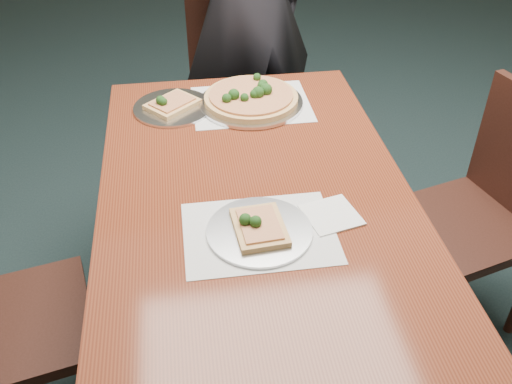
{
  "coord_description": "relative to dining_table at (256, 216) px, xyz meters",
  "views": [
    {
      "loc": [
        -0.42,
        -1.68,
        1.75
      ],
      "look_at": [
        -0.23,
        -0.38,
        0.75
      ],
      "focal_mm": 40.0,
      "sensor_mm": 36.0,
      "label": 1
    }
  ],
  "objects": [
    {
      "name": "ground",
      "position": [
        0.23,
        0.38,
        -0.66
      ],
      "size": [
        8.0,
        8.0,
        0.0
      ],
      "primitive_type": "plane",
      "color": "black",
      "rests_on": "ground"
    },
    {
      "name": "slice_plate_far",
      "position": [
        -0.23,
        0.53,
        0.1
      ],
      "size": [
        0.28,
        0.28,
        0.06
      ],
      "color": "silver",
      "rests_on": "dining_table"
    },
    {
      "name": "placemat_main",
      "position": [
        0.06,
        0.52,
        0.09
      ],
      "size": [
        0.42,
        0.32,
        0.0
      ],
      "primitive_type": "cube",
      "color": "white",
      "rests_on": "dining_table"
    },
    {
      "name": "dining_table",
      "position": [
        0.0,
        0.0,
        0.0
      ],
      "size": [
        0.9,
        1.5,
        0.75
      ],
      "color": "#551F11",
      "rests_on": "ground"
    },
    {
      "name": "napkin",
      "position": [
        0.19,
        -0.14,
        0.09
      ],
      "size": [
        0.17,
        0.17,
        0.01
      ],
      "primitive_type": "cube",
      "rotation": [
        0.0,
        0.0,
        0.23
      ],
      "color": "white",
      "rests_on": "dining_table"
    },
    {
      "name": "slice_plate_near",
      "position": [
        -0.02,
        -0.18,
        0.11
      ],
      "size": [
        0.28,
        0.28,
        0.06
      ],
      "color": "silver",
      "rests_on": "dining_table"
    },
    {
      "name": "chair_right",
      "position": [
        0.83,
        0.12,
        -0.14
      ],
      "size": [
        0.52,
        0.52,
        0.91
      ],
      "rotation": [
        0.0,
        0.0,
        -1.31
      ],
      "color": "black",
      "rests_on": "ground"
    },
    {
      "name": "placemat_near",
      "position": [
        -0.02,
        -0.18,
        0.09
      ],
      "size": [
        0.4,
        0.3,
        0.0
      ],
      "primitive_type": "cube",
      "color": "white",
      "rests_on": "dining_table"
    },
    {
      "name": "chair_far",
      "position": [
        0.04,
        1.18,
        -0.14
      ],
      "size": [
        0.51,
        0.51,
        0.91
      ],
      "rotation": [
        0.0,
        0.0,
        -0.25
      ],
      "color": "black",
      "rests_on": "ground"
    },
    {
      "name": "pizza_pan",
      "position": [
        0.06,
        0.52,
        0.12
      ],
      "size": [
        0.37,
        0.37,
        0.08
      ],
      "color": "silver",
      "rests_on": "dining_table"
    },
    {
      "name": "diner",
      "position": [
        0.13,
        1.12,
        0.26
      ],
      "size": [
        0.79,
        0.67,
        1.84
      ],
      "primitive_type": "imported",
      "rotation": [
        0.0,
        0.0,
        3.54
      ],
      "color": "black",
      "rests_on": "ground"
    }
  ]
}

